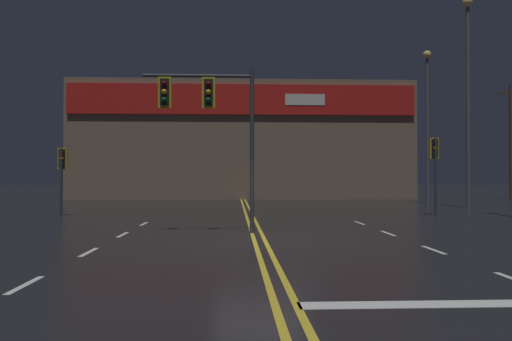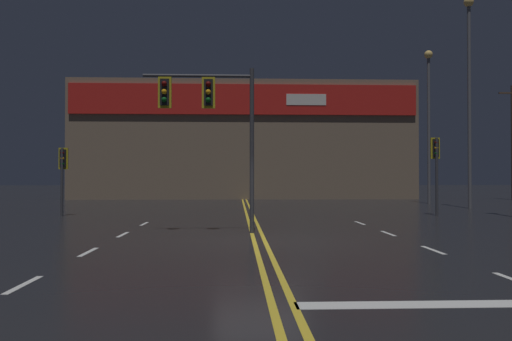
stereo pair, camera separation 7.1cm
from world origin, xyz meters
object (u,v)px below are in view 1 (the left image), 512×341
Objects in this scene: traffic_signal_median at (207,108)px; traffic_signal_corner_northeast at (435,158)px; streetlight_far_left at (468,78)px; streetlight_median_approach at (427,107)px; traffic_signal_corner_northwest at (62,166)px.

traffic_signal_corner_northeast is at bearing 34.30° from traffic_signal_median.
streetlight_far_left reaches higher than traffic_signal_corner_northeast.
streetlight_far_left reaches higher than streetlight_median_approach.
streetlight_median_approach is at bearing 51.18° from traffic_signal_median.
traffic_signal_corner_northwest is 0.86× the size of traffic_signal_corner_northeast.
traffic_signal_corner_northwest is 0.26× the size of streetlight_far_left.
streetlight_far_left is at bearing 51.66° from traffic_signal_corner_northeast.
streetlight_median_approach is at bearing 70.12° from traffic_signal_corner_northeast.
traffic_signal_corner_northeast is 8.11m from streetlight_far_left.
traffic_signal_median is 0.43× the size of streetlight_far_left.
traffic_signal_corner_northeast is 0.30× the size of streetlight_far_left.
traffic_signal_median is at bearing -46.33° from traffic_signal_corner_northwest.
traffic_signal_median is 10.34m from traffic_signal_corner_northwest.
streetlight_far_left is at bearing -86.89° from streetlight_median_approach.
streetlight_median_approach is at bearing 25.44° from traffic_signal_corner_northwest.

